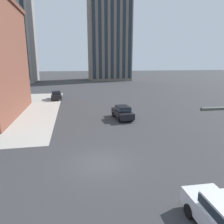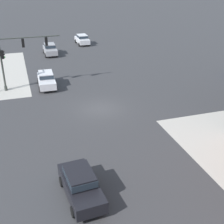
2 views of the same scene
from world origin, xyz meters
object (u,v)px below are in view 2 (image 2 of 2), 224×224
(car_main_southbound_far, at_px, (50,49))
(car_parked_curb, at_px, (81,183))
(traffic_signal_main, at_px, (13,54))
(car_main_northbound_near, at_px, (82,39))
(car_cross_eastbound, at_px, (46,79))

(car_main_southbound_far, relative_size, car_parked_curb, 0.98)
(traffic_signal_main, xyz_separation_m, car_main_southbound_far, (-5.35, -13.84, -3.10))
(car_main_northbound_near, distance_m, car_main_southbound_far, 8.21)
(car_parked_curb, bearing_deg, car_main_southbound_far, -94.18)
(traffic_signal_main, distance_m, car_main_southbound_far, 15.16)
(car_main_northbound_near, xyz_separation_m, car_cross_eastbound, (8.40, 19.17, 0.00))
(car_main_southbound_far, bearing_deg, traffic_signal_main, 68.85)
(car_cross_eastbound, height_order, car_parked_curb, same)
(car_main_northbound_near, bearing_deg, car_main_southbound_far, 40.50)
(car_main_northbound_near, height_order, car_parked_curb, same)
(car_main_southbound_far, bearing_deg, car_cross_eastbound, 81.12)
(traffic_signal_main, bearing_deg, car_main_northbound_near, -121.17)
(traffic_signal_main, distance_m, car_parked_curb, 19.39)
(car_main_northbound_near, distance_m, car_cross_eastbound, 20.93)
(car_main_northbound_near, bearing_deg, car_cross_eastbound, 66.33)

